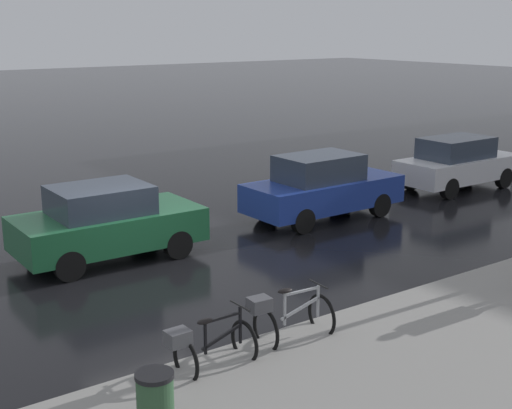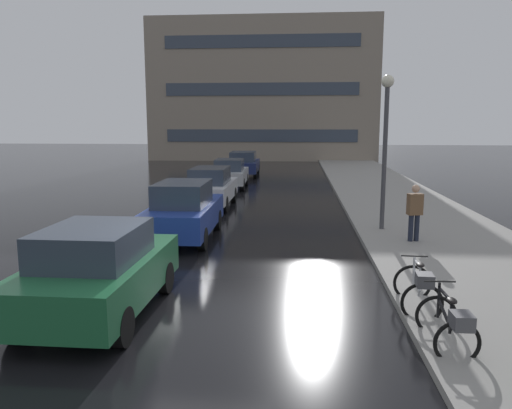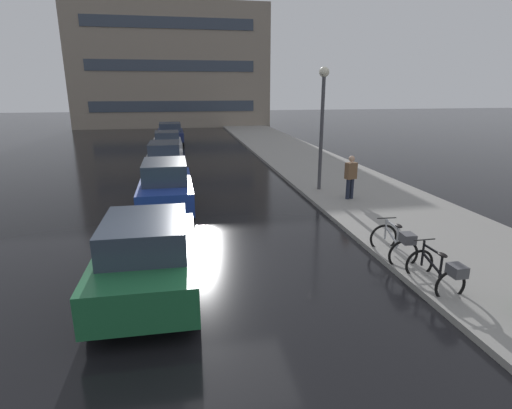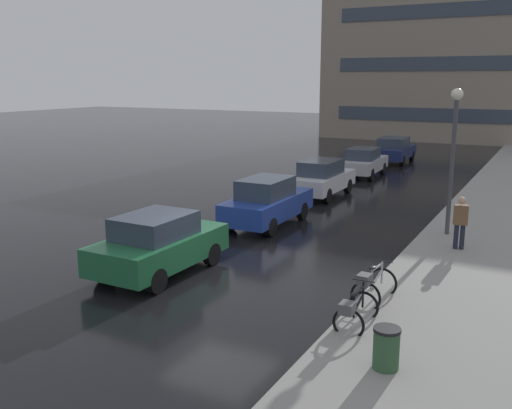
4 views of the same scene
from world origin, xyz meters
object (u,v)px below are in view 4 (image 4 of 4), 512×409
Objects in this scene: car_green at (158,244)px; streetlamp at (454,141)px; car_blue at (267,202)px; car_white at (322,178)px; bicycle_second at (372,286)px; trash_bin at (386,352)px; bicycle_nearest at (354,312)px; car_navy at (394,150)px; pedestrian at (460,222)px; car_silver at (363,162)px.

streetlamp is at bearing 49.68° from car_green.
car_white is (-0.20, 5.74, -0.03)m from car_blue.
trash_bin is at bearing -68.73° from bicycle_second.
bicycle_second reaches higher than bicycle_nearest.
car_navy is 2.48× the size of pedestrian.
trash_bin is at bearing -19.68° from car_green.
car_green is 4.45× the size of trash_bin.
car_white reaches higher than car_navy.
car_silver is 13.92m from pedestrian.
car_blue is at bearing -89.53° from car_navy.
car_white is at bearing 89.99° from car_green.
pedestrian is at bearing -2.58° from car_blue.
car_navy is at bearing 110.65° from pedestrian.
car_green is (-5.76, -0.49, 0.33)m from bicycle_second.
car_silver reaches higher than bicycle_second.
car_white is 1.05× the size of car_silver.
car_blue is at bearing -88.03° from car_white.
car_green is 0.92× the size of car_blue.
car_navy is at bearing 89.87° from car_green.
car_navy is (0.05, 11.99, -0.02)m from car_white.
car_silver reaches higher than bicycle_nearest.
bicycle_nearest is 0.34× the size of car_green.
car_blue is 2.50× the size of pedestrian.
streetlamp reaches higher than car_white.
bicycle_second is at bearing 93.41° from bicycle_nearest.
pedestrian is at bearing 78.30° from bicycle_second.
car_white is at bearing 91.97° from car_blue.
car_green is 9.92m from streetlamp.
car_white is (-5.76, 11.28, 0.33)m from bicycle_second.
car_blue is 5.74m from car_white.
car_navy is (-5.71, 23.28, 0.30)m from bicycle_second.
bicycle_nearest is 1.76m from trash_bin.
pedestrian reaches higher than bicycle_nearest.
pedestrian reaches higher than car_blue.
car_white is at bearing 117.04° from bicycle_second.
streetlamp reaches higher than bicycle_nearest.
bicycle_second is 5.38m from pedestrian.
streetlamp is 5.38× the size of trash_bin.
pedestrian is (6.87, -12.10, 0.21)m from car_silver.
car_blue is 1.01× the size of car_navy.
bicycle_nearest is 0.32× the size of car_navy.
bicycle_second is 0.34× the size of car_white.
car_green reaches higher than car_silver.
car_blue is at bearing -88.90° from car_silver.
streetlamp is at bearing -35.45° from car_white.
car_blue reaches higher than bicycle_nearest.
car_green is 7.36m from trash_bin.
bicycle_second is 0.83× the size of pedestrian.
car_navy is at bearing 110.61° from streetlamp.
pedestrian is 0.36× the size of streetlamp.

